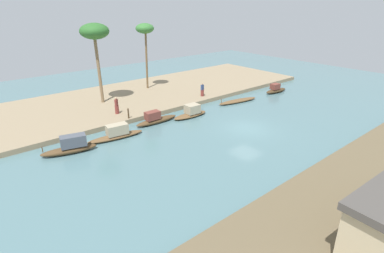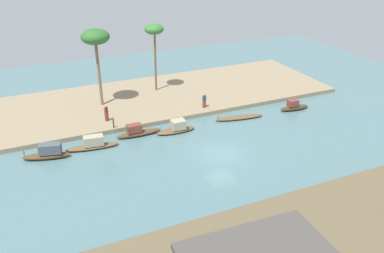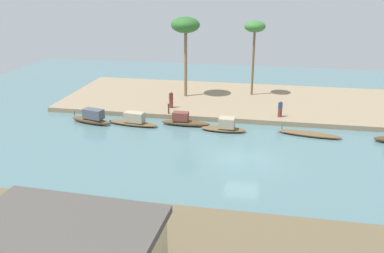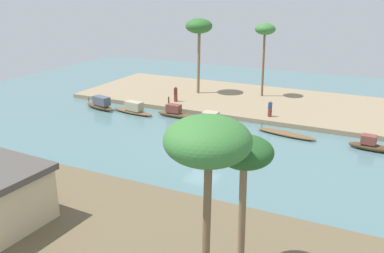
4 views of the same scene
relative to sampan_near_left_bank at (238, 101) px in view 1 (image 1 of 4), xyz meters
The scene contains 13 objects.
river_water 7.74m from the sampan_near_left_bank, 48.33° to the left, with size 68.48×68.48×0.00m, color slate.
riverbank_left 10.17m from the sampan_near_left_bank, 59.62° to the right, with size 39.37×13.43×0.44m, color #937F60.
sampan_near_left_bank is the anchor object (origin of this frame).
sampan_open_hull 15.27m from the sampan_near_left_bank, ahead, with size 4.85×1.55×1.23m.
sampan_downstream_large 10.84m from the sampan_near_left_bank, ahead, with size 4.43×0.93×1.24m.
sampan_upstream_small 19.15m from the sampan_near_left_bank, ahead, with size 4.16×1.91×1.39m.
sampan_with_tall_canopy 6.65m from the sampan_near_left_bank, behind, with size 3.47×1.19×1.19m.
sampan_with_red_awning 7.08m from the sampan_near_left_bank, ahead, with size 3.91×1.29×1.23m.
person_on_near_bank 13.59m from the sampan_near_left_bank, 18.44° to the right, with size 0.54×0.54×1.67m.
person_by_mooring 4.26m from the sampan_near_left_bank, 54.39° to the right, with size 0.44×0.44×1.55m.
mooring_post 12.91m from the sampan_near_left_bank, 10.72° to the right, with size 0.14×0.14×0.97m, color #4C3823.
palm_tree_left_near 13.85m from the sampan_near_left_bank, 62.99° to the right, with size 2.19×2.19×7.89m.
palm_tree_left_far 16.93m from the sampan_near_left_bank, 35.64° to the right, with size 2.96×2.96×8.29m.
Camera 1 is at (20.43, 16.49, 10.71)m, focal length 28.71 mm.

